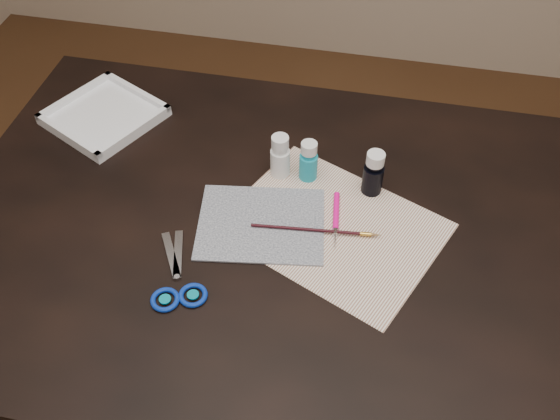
% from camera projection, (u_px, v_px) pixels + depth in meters
% --- Properties ---
extents(ground, '(3.50, 3.50, 0.02)m').
position_uv_depth(ground, '(280.00, 405.00, 1.74)').
color(ground, '#422614').
rests_on(ground, ground).
extents(table, '(1.30, 0.90, 0.75)m').
position_uv_depth(table, '(280.00, 333.00, 1.46)').
color(table, black).
rests_on(table, ground).
extents(paper, '(0.47, 0.42, 0.00)m').
position_uv_depth(paper, '(333.00, 227.00, 1.18)').
color(paper, white).
rests_on(paper, table).
extents(canvas, '(0.26, 0.22, 0.00)m').
position_uv_depth(canvas, '(261.00, 224.00, 1.18)').
color(canvas, black).
rests_on(canvas, paper).
extents(paint_bottle_white, '(0.05, 0.05, 0.10)m').
position_uv_depth(paint_bottle_white, '(280.00, 156.00, 1.25)').
color(paint_bottle_white, white).
rests_on(paint_bottle_white, table).
extents(paint_bottle_cyan, '(0.05, 0.05, 0.09)m').
position_uv_depth(paint_bottle_cyan, '(309.00, 161.00, 1.24)').
color(paint_bottle_cyan, '#1BA0B8').
rests_on(paint_bottle_cyan, table).
extents(paint_bottle_navy, '(0.04, 0.04, 0.10)m').
position_uv_depth(paint_bottle_navy, '(373.00, 173.00, 1.21)').
color(paint_bottle_navy, black).
rests_on(paint_bottle_navy, table).
extents(paintbrush, '(0.25, 0.03, 0.01)m').
position_uv_depth(paintbrush, '(316.00, 230.00, 1.17)').
color(paintbrush, black).
rests_on(paintbrush, canvas).
extents(craft_knife, '(0.03, 0.14, 0.01)m').
position_uv_depth(craft_knife, '(336.00, 220.00, 1.19)').
color(craft_knife, '#FF0A90').
rests_on(craft_knife, paper).
extents(scissors, '(0.18, 0.22, 0.01)m').
position_uv_depth(scissors, '(172.00, 270.00, 1.11)').
color(scissors, silver).
rests_on(scissors, table).
extents(palette_tray, '(0.28, 0.28, 0.03)m').
position_uv_depth(palette_tray, '(104.00, 115.00, 1.39)').
color(palette_tray, white).
rests_on(palette_tray, table).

